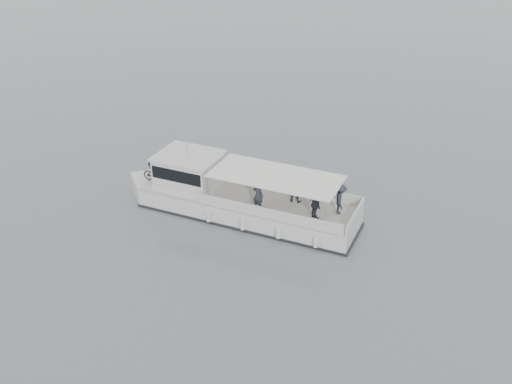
% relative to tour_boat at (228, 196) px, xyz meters
% --- Properties ---
extents(ground, '(1400.00, 1400.00, 0.00)m').
position_rel_tour_boat_xyz_m(ground, '(4.98, 1.74, -0.95)').
color(ground, '#565F65').
rests_on(ground, ground).
extents(tour_boat, '(13.88, 4.07, 5.78)m').
position_rel_tour_boat_xyz_m(tour_boat, '(0.00, 0.00, 0.00)').
color(tour_boat, silver).
rests_on(tour_boat, ground).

